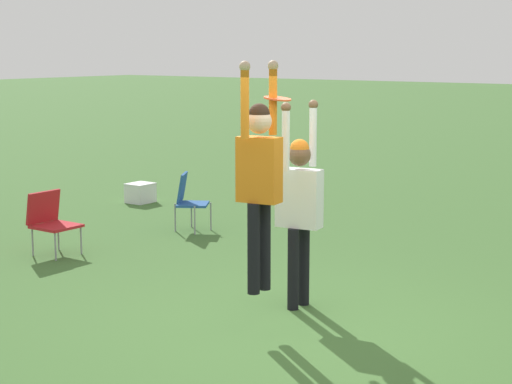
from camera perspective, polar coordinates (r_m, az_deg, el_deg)
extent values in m
plane|color=#3D662D|center=(8.59, 2.77, -9.19)|extent=(120.00, 120.00, 0.00)
cylinder|color=black|center=(8.24, -0.16, -3.81)|extent=(0.12, 0.12, 0.89)
cylinder|color=black|center=(8.38, 0.58, -3.58)|extent=(0.12, 0.12, 0.89)
cube|color=orange|center=(8.17, 0.21, 1.50)|extent=(0.26, 0.43, 0.63)
sphere|color=beige|center=(8.12, 0.22, 4.75)|extent=(0.24, 0.24, 0.24)
sphere|color=black|center=(8.11, 0.22, 5.22)|extent=(0.20, 0.20, 0.20)
cylinder|color=orange|center=(7.92, -0.75, 5.96)|extent=(0.08, 0.08, 0.67)
sphere|color=beige|center=(7.90, -0.75, 8.37)|extent=(0.10, 0.10, 0.10)
cylinder|color=orange|center=(8.29, 1.14, 6.12)|extent=(0.08, 0.08, 0.67)
sphere|color=beige|center=(8.28, 1.15, 8.42)|extent=(0.10, 0.10, 0.10)
cylinder|color=black|center=(9.13, 2.49, -5.17)|extent=(0.12, 0.12, 0.88)
cylinder|color=black|center=(9.30, 3.22, -4.89)|extent=(0.12, 0.12, 0.88)
cube|color=white|center=(9.06, 2.90, -0.41)|extent=(0.26, 0.50, 0.62)
sphere|color=brown|center=(8.99, 2.92, 2.49)|extent=(0.24, 0.24, 0.24)
sphere|color=orange|center=(8.98, 2.93, 2.91)|extent=(0.20, 0.20, 0.20)
cylinder|color=white|center=(8.75, 2.00, 3.50)|extent=(0.08, 0.08, 0.66)
sphere|color=brown|center=(8.72, 2.01, 5.66)|extent=(0.10, 0.10, 0.10)
cylinder|color=white|center=(9.19, 3.82, 3.77)|extent=(0.08, 0.08, 0.66)
sphere|color=brown|center=(9.16, 3.84, 5.83)|extent=(0.10, 0.10, 0.10)
cylinder|color=#E04C23|center=(8.29, 1.43, 6.25)|extent=(0.27, 0.27, 0.05)
cylinder|color=gray|center=(11.54, -13.23, -3.48)|extent=(0.02, 0.02, 0.41)
cylinder|color=gray|center=(11.84, -11.59, -3.10)|extent=(0.02, 0.02, 0.41)
cylinder|color=gray|center=(11.88, -14.68, -3.17)|extent=(0.02, 0.02, 0.41)
cylinder|color=gray|center=(12.17, -13.04, -2.81)|extent=(0.02, 0.02, 0.41)
cube|color=#B21E23|center=(11.82, -13.17, -2.24)|extent=(0.54, 0.54, 0.04)
cube|color=#B21E23|center=(11.96, -14.00, -0.97)|extent=(0.53, 0.12, 0.44)
cylinder|color=gray|center=(12.84, -4.11, -1.90)|extent=(0.02, 0.02, 0.43)
cylinder|color=gray|center=(13.14, -3.03, -1.63)|extent=(0.02, 0.02, 0.43)
cylinder|color=gray|center=(13.09, -5.41, -1.70)|extent=(0.02, 0.02, 0.43)
cylinder|color=gray|center=(13.38, -4.33, -1.44)|extent=(0.02, 0.02, 0.43)
cube|color=#235193|center=(13.07, -4.23, -0.82)|extent=(0.62, 0.62, 0.04)
cube|color=#235193|center=(13.16, -4.94, 0.31)|extent=(0.45, 0.33, 0.44)
cube|color=white|center=(15.63, -7.71, -0.10)|extent=(0.44, 0.39, 0.33)
cube|color=silver|center=(15.60, -7.73, 0.54)|extent=(0.45, 0.40, 0.02)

